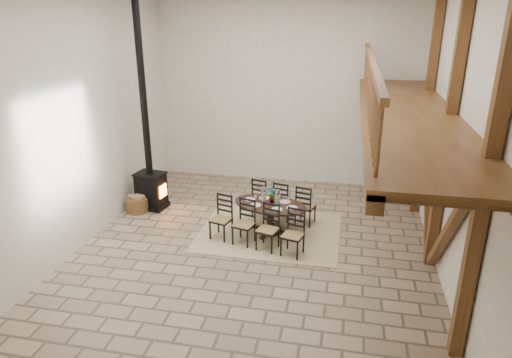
% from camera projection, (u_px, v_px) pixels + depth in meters
% --- Properties ---
extents(ground, '(8.00, 8.00, 0.00)m').
position_uv_depth(ground, '(256.00, 245.00, 9.40)').
color(ground, '#988265').
rests_on(ground, ground).
extents(room_shell, '(7.02, 8.02, 5.01)m').
position_uv_depth(room_shell, '(322.00, 102.00, 8.12)').
color(room_shell, silver).
rests_on(room_shell, ground).
extents(rug, '(3.00, 2.50, 0.02)m').
position_uv_depth(rug, '(270.00, 232.00, 9.97)').
color(rug, tan).
rests_on(rug, ground).
extents(dining_table, '(2.14, 2.19, 1.05)m').
position_uv_depth(dining_table, '(269.00, 218.00, 9.78)').
color(dining_table, black).
rests_on(dining_table, ground).
extents(wood_stove, '(0.76, 0.63, 5.00)m').
position_uv_depth(wood_stove, '(149.00, 164.00, 10.83)').
color(wood_stove, black).
rests_on(wood_stove, ground).
extents(log_basket, '(0.52, 0.52, 0.43)m').
position_uv_depth(log_basket, '(137.00, 204.00, 10.93)').
color(log_basket, brown).
rests_on(log_basket, ground).
extents(log_stack, '(0.35, 0.30, 0.31)m').
position_uv_depth(log_stack, '(145.00, 203.00, 11.05)').
color(log_stack, tan).
rests_on(log_stack, ground).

